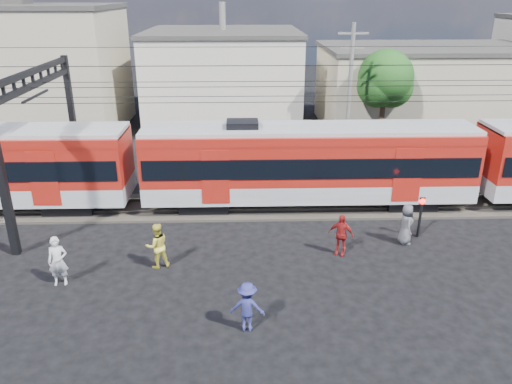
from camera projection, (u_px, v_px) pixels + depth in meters
ground at (259, 297)px, 17.83m from camera, size 120.00×120.00×0.00m
track_bed at (254, 206)px, 25.23m from camera, size 70.00×3.40×0.12m
rail_near at (254, 210)px, 24.49m from camera, size 70.00×0.12×0.12m
rail_far at (253, 198)px, 25.88m from camera, size 70.00×0.12×0.12m
commuter_train at (312, 162)px, 24.43m from camera, size 50.30×3.08×4.17m
catenary at (67, 108)px, 23.09m from camera, size 70.00×9.30×7.52m
building_west at (25, 69)px, 37.88m from camera, size 14.28×10.20×9.30m
building_midwest at (224, 76)px, 41.44m from camera, size 12.24×12.24×7.30m
building_mideast at (426, 87)px, 39.28m from camera, size 16.32×10.20×6.30m
utility_pole_mid at (349, 91)px, 30.21m from camera, size 1.80×0.24×8.50m
tree_near at (388, 80)px, 33.11m from camera, size 3.82×3.64×6.72m
pedestrian_a at (58, 261)px, 18.29m from camera, size 0.77×0.57×1.93m
pedestrian_b at (157, 246)px, 19.47m from camera, size 1.11×1.00×1.86m
pedestrian_c at (247, 307)px, 15.82m from camera, size 1.19×0.79×1.72m
pedestrian_d at (341, 235)px, 20.42m from camera, size 1.15×0.86×1.81m
pedestrian_e at (406, 224)px, 21.35m from camera, size 0.59×0.89×1.80m
crossing_signal at (421, 210)px, 21.74m from camera, size 0.28×0.28×1.89m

